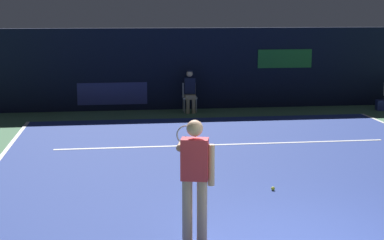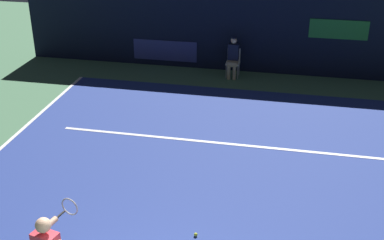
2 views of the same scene
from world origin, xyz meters
name	(u,v)px [view 1 (image 1 of 2)]	position (x,y,z in m)	size (l,w,h in m)	color
ground_plane	(240,166)	(0.00, 4.46, 0.00)	(30.07, 30.07, 0.00)	#4C7A56
court_surface	(240,166)	(0.00, 4.46, 0.01)	(10.12, 10.92, 0.01)	navy
line_service	(223,145)	(0.00, 6.37, 0.01)	(7.89, 0.10, 0.01)	white
back_wall	(193,69)	(0.00, 11.73, 1.30)	(14.94, 0.33, 2.60)	black
tennis_player	(195,174)	(-1.47, 0.62, 0.99)	(0.51, 1.02, 1.73)	#DBAD89
line_judge_on_chair	(190,91)	(-0.21, 10.99, 0.69)	(0.44, 0.53, 1.32)	white
tennis_ball	(273,189)	(0.22, 2.76, 0.05)	(0.07, 0.07, 0.07)	#CCE033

